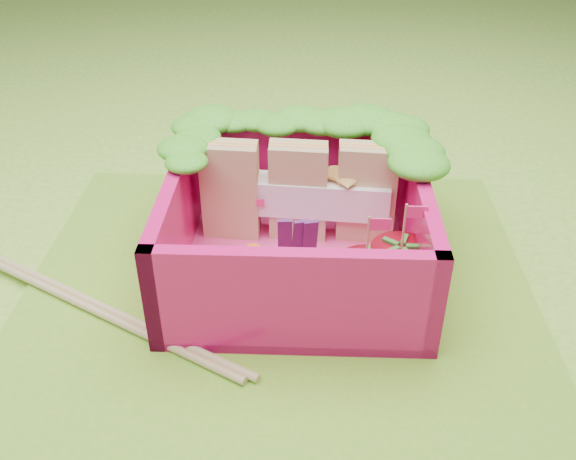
{
  "coord_description": "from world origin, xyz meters",
  "views": [
    {
      "loc": [
        0.15,
        -2.48,
        2.1
      ],
      "look_at": [
        0.04,
        0.27,
        0.28
      ],
      "focal_mm": 40.0,
      "sensor_mm": 36.0,
      "label": 1
    }
  ],
  "objects_px": {
    "strawberry_left": "(364,281)",
    "strawberry_right": "(399,272)",
    "broccoli": "(204,272)",
    "sandwich_stack": "(299,192)",
    "bento_box": "(297,226)",
    "chopsticks": "(86,303)"
  },
  "relations": [
    {
      "from": "sandwich_stack",
      "to": "strawberry_right",
      "type": "distance_m",
      "value": 0.74
    },
    {
      "from": "broccoli",
      "to": "chopsticks",
      "type": "distance_m",
      "value": 0.64
    },
    {
      "from": "sandwich_stack",
      "to": "broccoli",
      "type": "relative_size",
      "value": 3.41
    },
    {
      "from": "broccoli",
      "to": "strawberry_left",
      "type": "xyz_separation_m",
      "value": [
        0.76,
        0.02,
        -0.05
      ]
    },
    {
      "from": "strawberry_left",
      "to": "sandwich_stack",
      "type": "bearing_deg",
      "value": 118.54
    },
    {
      "from": "broccoli",
      "to": "strawberry_right",
      "type": "xyz_separation_m",
      "value": [
        0.93,
        0.08,
        -0.03
      ]
    },
    {
      "from": "strawberry_left",
      "to": "chopsticks",
      "type": "relative_size",
      "value": 0.28
    },
    {
      "from": "strawberry_left",
      "to": "strawberry_right",
      "type": "height_order",
      "value": "strawberry_right"
    },
    {
      "from": "broccoli",
      "to": "chopsticks",
      "type": "xyz_separation_m",
      "value": [
        -0.6,
        0.01,
        -0.21
      ]
    },
    {
      "from": "broccoli",
      "to": "strawberry_right",
      "type": "relative_size",
      "value": 0.59
    },
    {
      "from": "bento_box",
      "to": "strawberry_right",
      "type": "xyz_separation_m",
      "value": [
        0.5,
        -0.27,
        -0.07
      ]
    },
    {
      "from": "sandwich_stack",
      "to": "strawberry_right",
      "type": "xyz_separation_m",
      "value": [
        0.49,
        -0.54,
        -0.12
      ]
    },
    {
      "from": "strawberry_left",
      "to": "chopsticks",
      "type": "distance_m",
      "value": 1.38
    },
    {
      "from": "chopsticks",
      "to": "strawberry_left",
      "type": "bearing_deg",
      "value": 0.73
    },
    {
      "from": "bento_box",
      "to": "broccoli",
      "type": "xyz_separation_m",
      "value": [
        -0.43,
        -0.35,
        -0.04
      ]
    },
    {
      "from": "chopsticks",
      "to": "bento_box",
      "type": "bearing_deg",
      "value": 18.35
    },
    {
      "from": "strawberry_left",
      "to": "chopsticks",
      "type": "bearing_deg",
      "value": -179.27
    },
    {
      "from": "sandwich_stack",
      "to": "strawberry_left",
      "type": "relative_size",
      "value": 2.14
    },
    {
      "from": "broccoli",
      "to": "strawberry_right",
      "type": "height_order",
      "value": "strawberry_right"
    },
    {
      "from": "bento_box",
      "to": "broccoli",
      "type": "height_order",
      "value": "bento_box"
    },
    {
      "from": "broccoli",
      "to": "chopsticks",
      "type": "relative_size",
      "value": 0.17
    },
    {
      "from": "bento_box",
      "to": "chopsticks",
      "type": "height_order",
      "value": "bento_box"
    }
  ]
}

